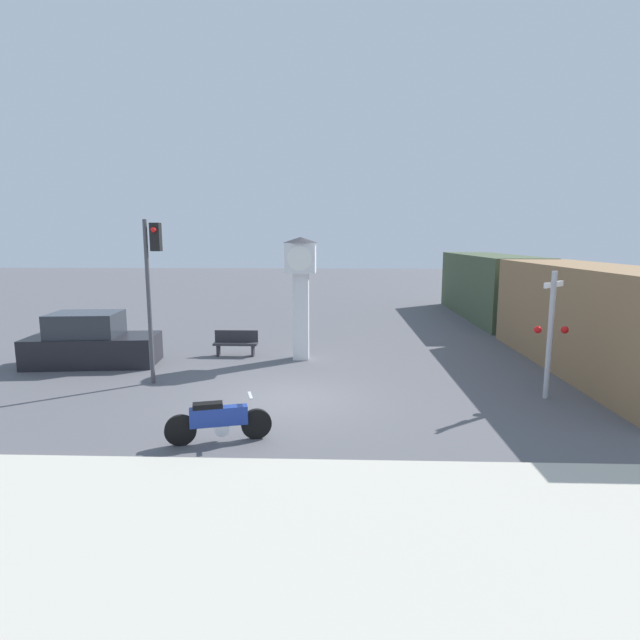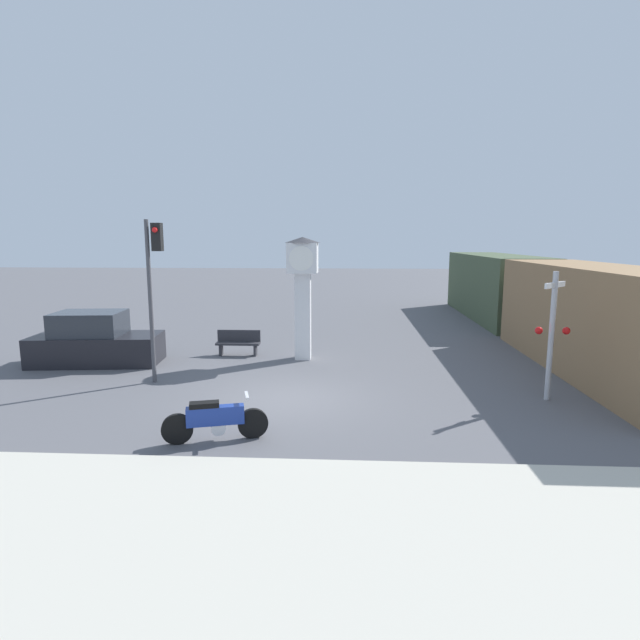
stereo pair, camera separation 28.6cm
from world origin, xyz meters
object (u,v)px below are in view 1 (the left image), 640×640
at_px(freight_train, 528,298).
at_px(railroad_crossing_signal, 551,330).
at_px(clock_tower, 301,279).
at_px(motorcycle, 219,420).
at_px(parked_car, 91,343).
at_px(traffic_light, 152,273).
at_px(bench, 236,342).

relative_size(freight_train, railroad_crossing_signal, 6.56).
bearing_deg(clock_tower, motorcycle, -99.17).
height_order(clock_tower, parked_car, clock_tower).
height_order(motorcycle, traffic_light, traffic_light).
bearing_deg(freight_train, parked_car, -161.91).
distance_m(clock_tower, bench, 3.44).
height_order(freight_train, bench, freight_train).
bearing_deg(freight_train, clock_tower, -155.54).
bearing_deg(railroad_crossing_signal, bench, 153.45).
distance_m(traffic_light, bench, 4.85).
relative_size(railroad_crossing_signal, bench, 2.14).
bearing_deg(motorcycle, railroad_crossing_signal, 6.15).
relative_size(clock_tower, railroad_crossing_signal, 1.26).
height_order(motorcycle, railroad_crossing_signal, railroad_crossing_signal).
bearing_deg(clock_tower, freight_train, 24.46).
bearing_deg(bench, traffic_light, -114.12).
xyz_separation_m(freight_train, parked_car, (-16.63, -5.43, -0.95)).
height_order(railroad_crossing_signal, bench, railroad_crossing_signal).
height_order(motorcycle, freight_train, freight_train).
xyz_separation_m(motorcycle, parked_car, (-5.87, 6.38, 0.28)).
relative_size(motorcycle, bench, 1.36).
relative_size(clock_tower, parked_car, 0.99).
height_order(freight_train, traffic_light, traffic_light).
relative_size(motorcycle, parked_car, 0.50).
bearing_deg(bench, parked_car, -161.90).
relative_size(freight_train, traffic_light, 4.68).
bearing_deg(traffic_light, motorcycle, -56.22).
bearing_deg(traffic_light, clock_tower, 38.21).
xyz_separation_m(motorcycle, railroad_crossing_signal, (8.12, 3.22, 1.41)).
bearing_deg(parked_car, traffic_light, -40.80).
distance_m(motorcycle, bench, 7.99).
bearing_deg(clock_tower, bench, 169.96).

